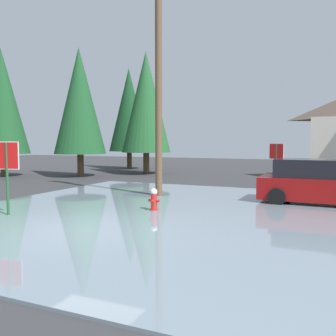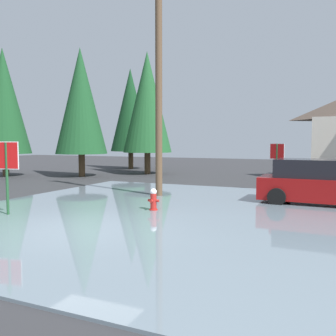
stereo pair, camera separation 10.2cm
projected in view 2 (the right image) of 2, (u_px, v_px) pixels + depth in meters
name	position (u px, v px, depth m)	size (l,w,h in m)	color
ground_plane	(78.00, 233.00, 9.35)	(80.00, 80.00, 0.10)	#2D2D30
flood_puddle	(152.00, 211.00, 11.87)	(12.07, 13.66, 0.06)	slate
lane_stop_bar	(72.00, 244.00, 8.13)	(3.16, 0.30, 0.01)	silver
stop_sign_near	(7.00, 163.00, 11.02)	(0.83, 0.18, 2.28)	#1E4C28
fire_hydrant	(153.00, 200.00, 11.83)	(0.38, 0.33, 0.76)	#AD231E
utility_pole	(159.00, 70.00, 14.70)	(1.60, 0.28, 9.91)	brown
stop_sign_far	(277.00, 157.00, 16.69)	(0.67, 0.28, 2.19)	#1E4C28
parked_car	(323.00, 184.00, 13.03)	(4.59, 2.06, 1.64)	maroon
pine_tree_tall_left	(147.00, 102.00, 25.26)	(3.38, 3.38, 8.46)	#4C3823
pine_tree_mid_left	(130.00, 110.00, 30.00)	(3.29, 3.29, 8.22)	#4C3823
pine_tree_short_left	(4.00, 101.00, 23.56)	(3.31, 3.31, 8.27)	#4C3823
pine_tree_far_center	(81.00, 101.00, 23.41)	(3.30, 3.30, 8.25)	#4C3823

